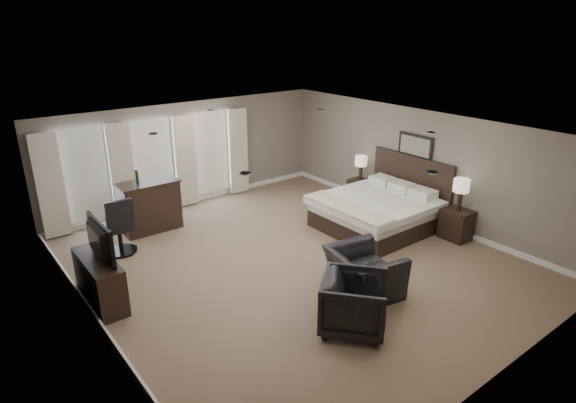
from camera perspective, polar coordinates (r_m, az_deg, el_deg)
room at (r=9.07m, az=0.55°, el=0.20°), size 7.60×8.60×2.64m
window_bay at (r=12.04m, az=-15.58°, el=4.15°), size 5.25×0.20×2.30m
bed at (r=11.02m, az=10.77°, el=0.60°), size 2.38×2.27×1.51m
nightstand_near at (r=11.05m, az=19.32°, el=-2.57°), size 0.50×0.61×0.66m
nightstand_far at (r=12.71m, az=8.46°, el=1.27°), size 0.44×0.54×0.59m
lamp_near at (r=10.81m, az=19.74°, el=0.75°), size 0.34×0.34×0.70m
lamp_far at (r=12.52m, az=8.61°, el=3.93°), size 0.31×0.31×0.64m
wall_art at (r=11.57m, az=14.83°, el=6.39°), size 0.04×0.96×0.56m
dresser at (r=8.71m, az=-21.38°, el=-8.75°), size 0.45×1.41×0.82m
tv at (r=8.49m, az=-21.80°, el=-5.91°), size 0.65×1.13×0.15m
armchair_near at (r=8.46m, az=9.04°, el=-7.46°), size 1.00×1.33×1.05m
armchair_far at (r=7.51m, az=7.89°, el=-11.58°), size 1.31×1.31×0.99m
bar_counter at (r=11.22m, az=-16.08°, el=-0.50°), size 1.32×0.69×1.15m
bar_stool_left at (r=11.22m, az=-15.41°, el=-1.63°), size 0.43×0.43×0.71m
bar_stool_right at (r=11.87m, az=-13.67°, el=-0.19°), size 0.46×0.46×0.73m
desk_chair at (r=10.28m, az=-19.48°, el=-2.64°), size 0.68×0.68×1.23m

